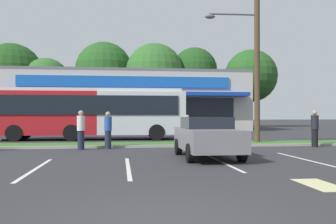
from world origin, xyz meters
TOP-DOWN VIEW (x-y plane):
  - ground_plane at (0.00, 0.00)m, footprint 240.00×240.00m
  - grass_median at (0.00, 14.00)m, footprint 56.00×2.20m
  - curb_lip at (0.00, 12.78)m, footprint 56.00×0.24m
  - parking_stripe_0 at (-3.06, 5.89)m, footprint 0.12×4.80m
  - parking_stripe_1 at (-0.36, 5.86)m, footprint 0.12×4.80m
  - parking_stripe_2 at (2.78, 6.77)m, footprint 0.12×4.80m
  - parking_stripe_3 at (5.91, 7.09)m, footprint 0.12×4.80m
  - lot_arrow at (3.90, 2.47)m, footprint 0.70×1.60m
  - storefront_building at (-0.12, 35.13)m, footprint 24.66×11.61m
  - tree_left at (-14.65, 45.75)m, footprint 8.12×8.12m
  - tree_mid_left at (-10.06, 44.44)m, footprint 5.96×5.96m
  - tree_mid at (-2.83, 45.87)m, footprint 7.64×7.64m
  - tree_mid_right at (3.73, 42.97)m, footprint 7.39×7.39m
  - tree_right at (9.14, 44.04)m, footprint 6.01×6.01m
  - tree_far_right at (16.54, 42.93)m, footprint 6.91×6.91m
  - utility_pole at (6.63, 14.25)m, footprint 3.03×2.40m
  - city_bus at (-2.61, 19.09)m, footprint 12.26×2.80m
  - car_0 at (-8.63, 25.62)m, footprint 4.24×1.93m
  - car_2 at (-0.13, 25.81)m, footprint 4.62×1.92m
  - car_3 at (2.58, 8.08)m, footprint 1.99×4.23m
  - pedestrian_near_bench at (8.95, 12.14)m, footprint 0.37×0.37m
  - pedestrian_by_pole at (-1.18, 12.36)m, footprint 0.35×0.35m
  - pedestrian_mid at (2.45, 11.61)m, footprint 0.32×0.32m
  - pedestrian_far at (-2.39, 12.05)m, footprint 0.36×0.36m

SIDE VIEW (x-z plane):
  - ground_plane at x=0.00m, z-range 0.00..0.00m
  - parking_stripe_0 at x=-3.06m, z-range 0.00..0.01m
  - parking_stripe_1 at x=-0.36m, z-range 0.00..0.01m
  - parking_stripe_2 at x=2.78m, z-range 0.00..0.01m
  - parking_stripe_3 at x=5.91m, z-range 0.00..0.01m
  - lot_arrow at x=3.90m, z-range 0.00..0.01m
  - grass_median at x=0.00m, z-range 0.00..0.12m
  - curb_lip at x=0.00m, z-range 0.00..0.12m
  - car_2 at x=-0.13m, z-range 0.02..1.48m
  - car_0 at x=-8.63m, z-range 0.03..1.52m
  - car_3 at x=2.58m, z-range 0.03..1.54m
  - pedestrian_mid at x=2.45m, z-range 0.00..1.59m
  - pedestrian_by_pole at x=-1.18m, z-range 0.00..1.75m
  - pedestrian_far at x=-2.39m, z-range 0.00..1.79m
  - pedestrian_near_bench at x=8.95m, z-range 0.00..1.82m
  - city_bus at x=-2.61m, z-range 0.14..3.39m
  - storefront_building at x=-0.12m, z-range 0.00..6.03m
  - utility_pole at x=6.63m, z-range 0.35..10.12m
  - tree_mid_left at x=-10.06m, z-range 1.44..10.30m
  - tree_far_right at x=16.54m, z-range 1.65..11.88m
  - tree_left at x=-14.65m, z-range 1.37..12.24m
  - tree_mid_right at x=3.73m, z-range 1.68..12.46m
  - tree_mid at x=-2.83m, z-range 1.84..13.18m
  - tree_right at x=9.14m, z-range 2.25..12.79m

